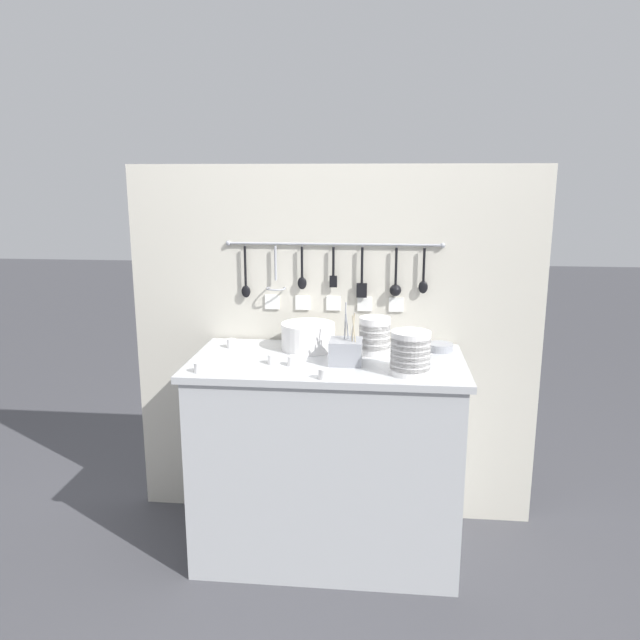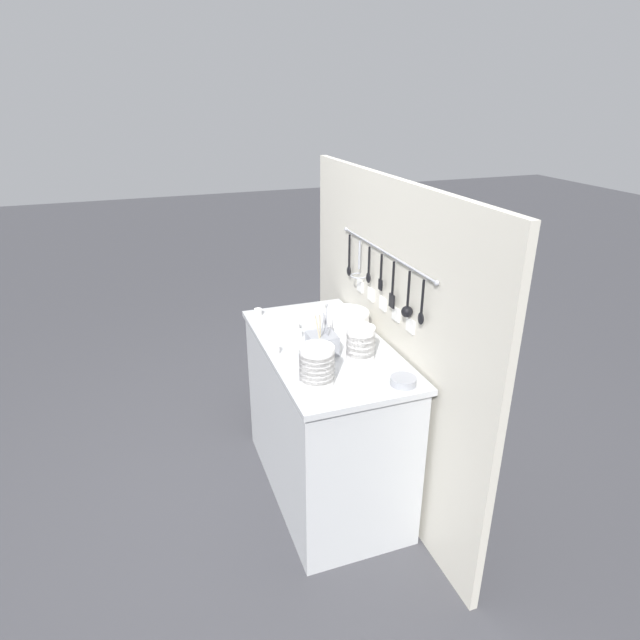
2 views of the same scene
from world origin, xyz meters
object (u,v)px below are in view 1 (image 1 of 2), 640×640
bowl_stack_wide_centre (375,336)px  cutlery_caddy (346,351)px  cup_edge_far (273,359)px  steel_mixing_bowl (440,347)px  cup_beside_plates (293,361)px  plate_stack (308,336)px  cup_back_left (199,367)px  cup_edge_near (324,374)px  bowl_stack_back_corner (410,353)px  cup_centre (231,343)px

bowl_stack_wide_centre → cutlery_caddy: 0.20m
bowl_stack_wide_centre → cup_edge_far: bowl_stack_wide_centre is taller
steel_mixing_bowl → cup_edge_far: (-0.74, -0.28, 0.00)m
cup_beside_plates → plate_stack: bearing=82.5°
cup_back_left → steel_mixing_bowl: bearing=23.0°
cup_edge_near → steel_mixing_bowl: bearing=43.1°
bowl_stack_back_corner → bowl_stack_wide_centre: bearing=117.9°
bowl_stack_back_corner → steel_mixing_bowl: size_ratio=1.50×
bowl_stack_wide_centre → cutlery_caddy: bearing=-127.5°
steel_mixing_bowl → cup_edge_near: cup_edge_near is taller
cup_centre → cup_beside_plates: same height
cup_back_left → cup_centre: size_ratio=1.00×
bowl_stack_back_corner → cup_back_left: bowl_stack_back_corner is taller
steel_mixing_bowl → cup_edge_near: size_ratio=2.75×
cup_edge_near → bowl_stack_back_corner: bearing=16.5°
cup_edge_near → cup_back_left: bearing=176.2°
bowl_stack_back_corner → plate_stack: bearing=144.1°
plate_stack → cup_back_left: 0.57m
steel_mixing_bowl → bowl_stack_wide_centre: bearing=-164.9°
bowl_stack_wide_centre → cup_centre: bowl_stack_wide_centre is taller
bowl_stack_wide_centre → cup_beside_plates: bearing=-147.9°
plate_stack → cup_edge_near: bearing=-75.2°
bowl_stack_wide_centre → bowl_stack_back_corner: bearing=-62.1°
bowl_stack_back_corner → plate_stack: 0.57m
bowl_stack_back_corner → cup_centre: bearing=158.7°
cup_back_left → cup_edge_near: bearing=-3.8°
bowl_stack_wide_centre → cup_edge_near: bowl_stack_wide_centre is taller
bowl_stack_wide_centre → cutlery_caddy: cutlery_caddy is taller
steel_mixing_bowl → cup_beside_plates: cup_beside_plates is taller
plate_stack → cup_edge_far: (-0.12, -0.25, -0.04)m
steel_mixing_bowl → cup_beside_plates: size_ratio=2.75×
plate_stack → steel_mixing_bowl: bearing=2.9°
bowl_stack_wide_centre → cup_edge_far: (-0.43, -0.20, -0.06)m
bowl_stack_back_corner → steel_mixing_bowl: 0.40m
cup_edge_far → cup_beside_plates: size_ratio=1.00×
cup_centre → cup_beside_plates: size_ratio=1.00×
bowl_stack_back_corner → cup_back_left: (-0.86, -0.07, -0.07)m
bowl_stack_back_corner → plate_stack: size_ratio=0.72×
steel_mixing_bowl → bowl_stack_back_corner: bearing=-112.9°
bowl_stack_back_corner → cup_edge_far: (-0.58, 0.08, -0.07)m
cutlery_caddy → cup_edge_far: 0.32m
steel_mixing_bowl → cup_edge_near: bearing=-136.9°
bowl_stack_back_corner → cup_back_left: size_ratio=4.12×
cup_back_left → cup_edge_near: size_ratio=1.00×
bowl_stack_wide_centre → cup_beside_plates: size_ratio=3.93×
cutlery_caddy → cup_back_left: (-0.59, -0.19, -0.03)m
cup_centre → bowl_stack_back_corner: bearing=-21.3°
bowl_stack_wide_centre → cup_centre: 0.68m
cup_edge_far → cup_back_left: size_ratio=1.00×
cup_edge_far → cup_centre: (-0.24, 0.24, 0.00)m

